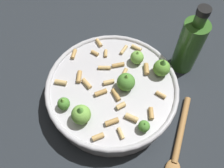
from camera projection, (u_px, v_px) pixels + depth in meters
The scene contains 4 objects.
ground_plane at pixel (112, 97), 0.67m from camera, with size 2.40×2.40×0.00m, color #23282D.
cooking_pan at pixel (112, 91), 0.64m from camera, with size 0.35×0.35×0.12m.
olive_oil_bottle at pixel (189, 45), 0.65m from camera, with size 0.07×0.07×0.22m.
wooden_spoon at pixel (179, 141), 0.60m from camera, with size 0.22×0.09×0.02m.
Camera 1 is at (0.31, 0.02, 0.59)m, focal length 38.28 mm.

